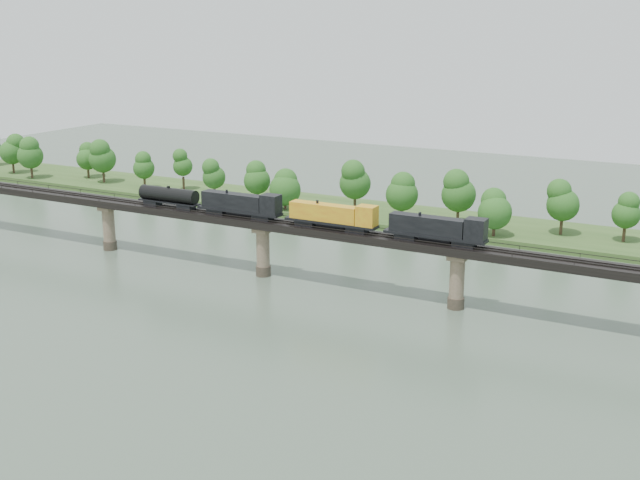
% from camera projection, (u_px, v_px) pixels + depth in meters
% --- Properties ---
extents(ground, '(400.00, 400.00, 0.00)m').
position_uv_depth(ground, '(169.00, 324.00, 134.36)').
color(ground, '#3B4B3C').
rests_on(ground, ground).
extents(far_bank, '(300.00, 24.00, 1.60)m').
position_uv_depth(far_bank, '(376.00, 214.00, 206.52)').
color(far_bank, '#304D1E').
rests_on(far_bank, ground).
extents(bridge, '(236.00, 30.00, 11.50)m').
position_uv_depth(bridge, '(263.00, 249.00, 158.45)').
color(bridge, '#473A2D').
rests_on(bridge, ground).
extents(bridge_superstructure, '(220.00, 4.90, 0.75)m').
position_uv_depth(bridge_superstructure, '(262.00, 218.00, 156.77)').
color(bridge_superstructure, black).
rests_on(bridge_superstructure, bridge).
extents(far_treeline, '(289.06, 17.54, 13.60)m').
position_uv_depth(far_treeline, '(340.00, 184.00, 204.29)').
color(far_treeline, '#382619').
rests_on(far_treeline, far_bank).
extents(freight_train, '(75.04, 2.92, 5.17)m').
position_uv_depth(freight_train, '(300.00, 212.00, 152.35)').
color(freight_train, black).
rests_on(freight_train, bridge).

